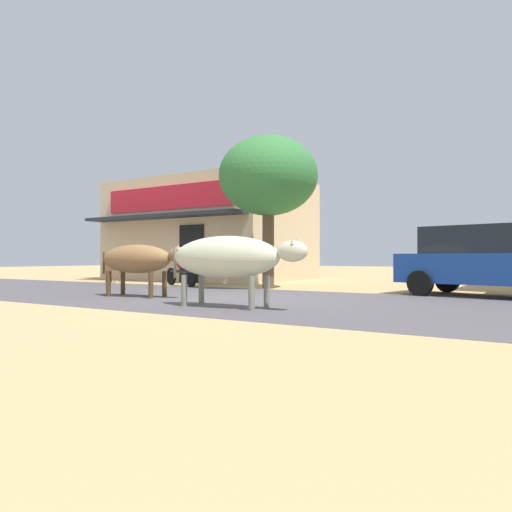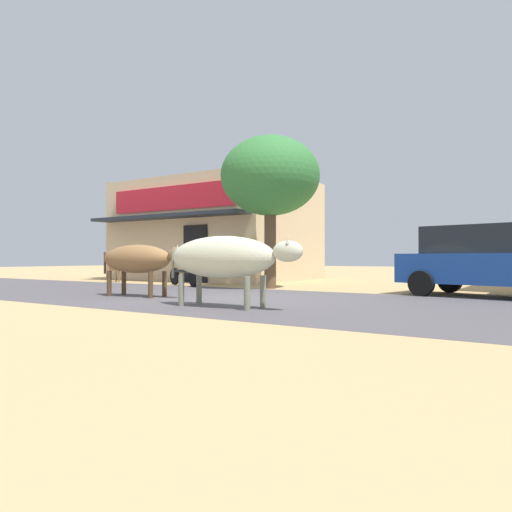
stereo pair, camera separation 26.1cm
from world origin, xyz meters
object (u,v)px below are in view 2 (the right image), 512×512
(cow_near_brown, at_px, (139,259))
(cow_far_dark, at_px, (224,258))
(roadside_tree, at_px, (270,177))
(parked_hatchback_car, at_px, (487,260))
(cafe_chair_near_tree, at_px, (116,268))
(parked_motorcycle, at_px, (184,271))

(cow_near_brown, bearing_deg, cow_far_dark, -15.09)
(cow_near_brown, bearing_deg, roadside_tree, 75.80)
(parked_hatchback_car, distance_m, cafe_chair_near_tree, 12.36)
(parked_motorcycle, relative_size, cow_far_dark, 0.63)
(parked_hatchback_car, bearing_deg, cow_far_dark, -126.14)
(roadside_tree, distance_m, parked_motorcycle, 4.15)
(parked_motorcycle, xyz_separation_m, cow_far_dark, (5.07, -4.62, 0.44))
(roadside_tree, bearing_deg, parked_hatchback_car, 1.01)
(cow_far_dark, relative_size, cafe_chair_near_tree, 3.12)
(parked_hatchback_car, bearing_deg, roadside_tree, -178.99)
(parked_hatchback_car, height_order, cafe_chair_near_tree, parked_hatchback_car)
(parked_motorcycle, xyz_separation_m, cafe_chair_near_tree, (-3.58, 0.30, 0.05))
(roadside_tree, relative_size, cow_far_dark, 1.56)
(roadside_tree, xyz_separation_m, cafe_chair_near_tree, (-6.60, -0.06, -2.76))
(cow_near_brown, xyz_separation_m, cow_far_dark, (3.10, -0.84, 0.04))
(parked_motorcycle, height_order, cafe_chair_near_tree, parked_motorcycle)
(cafe_chair_near_tree, bearing_deg, parked_motorcycle, -4.82)
(cow_far_dark, bearing_deg, cafe_chair_near_tree, 150.32)
(parked_hatchback_car, xyz_separation_m, parked_motorcycle, (-8.78, -0.46, -0.38))
(parked_motorcycle, bearing_deg, roadside_tree, 6.77)
(parked_hatchback_car, relative_size, cafe_chair_near_tree, 4.53)
(roadside_tree, bearing_deg, cow_near_brown, -104.20)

